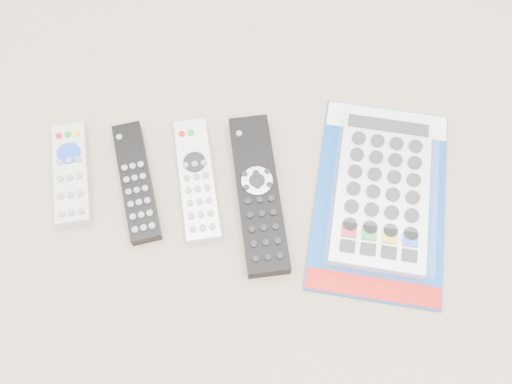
{
  "coord_description": "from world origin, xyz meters",
  "views": [
    {
      "loc": [
        0.01,
        -0.32,
        0.73
      ],
      "look_at": [
        0.03,
        0.01,
        0.01
      ],
      "focal_mm": 40.0,
      "sensor_mm": 36.0,
      "label": 1
    }
  ],
  "objects_px": {
    "remote_small_grey": "(72,174)",
    "jumbo_remote_packaged": "(382,191)",
    "remote_silver_dvd": "(197,180)",
    "remote_slim_black": "(136,182)",
    "remote_large_black": "(258,193)"
  },
  "relations": [
    {
      "from": "remote_small_grey",
      "to": "remote_slim_black",
      "type": "xyz_separation_m",
      "value": [
        0.09,
        -0.02,
        -0.0
      ]
    },
    {
      "from": "remote_slim_black",
      "to": "remote_silver_dvd",
      "type": "relative_size",
      "value": 0.99
    },
    {
      "from": "remote_silver_dvd",
      "to": "jumbo_remote_packaged",
      "type": "height_order",
      "value": "jumbo_remote_packaged"
    },
    {
      "from": "remote_small_grey",
      "to": "jumbo_remote_packaged",
      "type": "distance_m",
      "value": 0.44
    },
    {
      "from": "remote_small_grey",
      "to": "jumbo_remote_packaged",
      "type": "height_order",
      "value": "jumbo_remote_packaged"
    },
    {
      "from": "remote_small_grey",
      "to": "remote_silver_dvd",
      "type": "relative_size",
      "value": 0.84
    },
    {
      "from": "remote_silver_dvd",
      "to": "remote_large_black",
      "type": "distance_m",
      "value": 0.09
    },
    {
      "from": "remote_slim_black",
      "to": "jumbo_remote_packaged",
      "type": "bearing_deg",
      "value": -16.87
    },
    {
      "from": "remote_large_black",
      "to": "remote_silver_dvd",
      "type": "bearing_deg",
      "value": 158.59
    },
    {
      "from": "remote_large_black",
      "to": "jumbo_remote_packaged",
      "type": "relative_size",
      "value": 0.74
    },
    {
      "from": "remote_silver_dvd",
      "to": "jumbo_remote_packaged",
      "type": "xyz_separation_m",
      "value": [
        0.26,
        -0.03,
        0.01
      ]
    },
    {
      "from": "remote_small_grey",
      "to": "jumbo_remote_packaged",
      "type": "bearing_deg",
      "value": -13.89
    },
    {
      "from": "remote_slim_black",
      "to": "remote_large_black",
      "type": "bearing_deg",
      "value": -20.28
    },
    {
      "from": "jumbo_remote_packaged",
      "to": "remote_large_black",
      "type": "bearing_deg",
      "value": -170.0
    },
    {
      "from": "remote_silver_dvd",
      "to": "jumbo_remote_packaged",
      "type": "distance_m",
      "value": 0.26
    }
  ]
}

